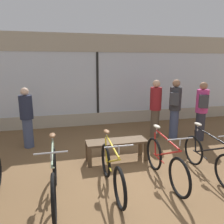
# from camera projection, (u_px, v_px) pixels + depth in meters

# --- Properties ---
(ground_plane) EXTENTS (24.00, 24.00, 0.00)m
(ground_plane) POSITION_uv_depth(u_px,v_px,m) (136.00, 182.00, 4.21)
(ground_plane) COLOR brown
(shop_back_wall) EXTENTS (12.00, 0.08, 3.20)m
(shop_back_wall) POSITION_uv_depth(u_px,v_px,m) (97.00, 80.00, 7.74)
(shop_back_wall) COLOR #B2A893
(shop_back_wall) RESTS_ON ground_plane
(bicycle_left) EXTENTS (0.46, 1.75, 1.05)m
(bicycle_left) POSITION_uv_depth(u_px,v_px,m) (54.00, 178.00, 3.59)
(bicycle_left) COLOR black
(bicycle_left) RESTS_ON ground_plane
(bicycle_center_left) EXTENTS (0.46, 1.69, 1.02)m
(bicycle_center_left) POSITION_uv_depth(u_px,v_px,m) (112.00, 170.00, 3.89)
(bicycle_center_left) COLOR black
(bicycle_center_left) RESTS_ON ground_plane
(bicycle_center_right) EXTENTS (0.46, 1.71, 1.03)m
(bicycle_center_right) POSITION_uv_depth(u_px,v_px,m) (165.00, 162.00, 4.18)
(bicycle_center_right) COLOR black
(bicycle_center_right) RESTS_ON ground_plane
(bicycle_right) EXTENTS (0.46, 1.69, 1.01)m
(bicycle_right) POSITION_uv_depth(u_px,v_px,m) (208.00, 158.00, 4.40)
(bicycle_right) COLOR black
(bicycle_right) RESTS_ON ground_plane
(display_bench) EXTENTS (1.40, 0.44, 0.49)m
(display_bench) POSITION_uv_depth(u_px,v_px,m) (117.00, 144.00, 5.04)
(display_bench) COLOR brown
(display_bench) RESTS_ON ground_plane
(customer_near_rack) EXTENTS (0.48, 0.56, 1.71)m
(customer_near_rack) POSITION_uv_depth(u_px,v_px,m) (202.00, 110.00, 6.27)
(customer_near_rack) COLOR #2D2D38
(customer_near_rack) RESTS_ON ground_plane
(customer_by_window) EXTENTS (0.42, 0.42, 1.75)m
(customer_by_window) POSITION_uv_depth(u_px,v_px,m) (155.00, 108.00, 6.56)
(customer_by_window) COLOR brown
(customer_by_window) RESTS_ON ground_plane
(customer_mid_floor) EXTENTS (0.40, 0.40, 1.62)m
(customer_mid_floor) POSITION_uv_depth(u_px,v_px,m) (27.00, 117.00, 5.76)
(customer_mid_floor) COLOR #424C6B
(customer_mid_floor) RESTS_ON ground_plane
(customer_near_bench) EXTENTS (0.51, 0.56, 1.77)m
(customer_near_bench) POSITION_uv_depth(u_px,v_px,m) (175.00, 107.00, 6.47)
(customer_near_bench) COLOR #424C6B
(customer_near_bench) RESTS_ON ground_plane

